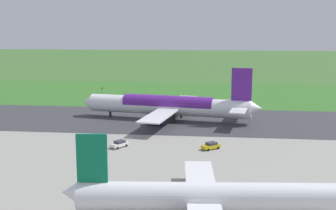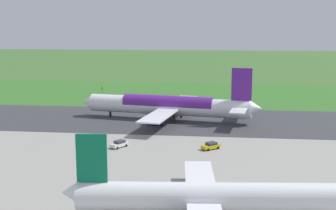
# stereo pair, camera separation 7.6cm
# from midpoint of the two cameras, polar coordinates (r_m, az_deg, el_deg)

# --- Properties ---
(ground_plane) EXTENTS (800.00, 800.00, 0.00)m
(ground_plane) POSITION_cam_midpoint_polar(r_m,az_deg,el_deg) (129.18, -4.20, -1.88)
(ground_plane) COLOR #3D662D
(runway_asphalt) EXTENTS (600.00, 37.39, 0.06)m
(runway_asphalt) POSITION_cam_midpoint_polar(r_m,az_deg,el_deg) (129.18, -4.20, -1.87)
(runway_asphalt) COLOR #38383D
(runway_asphalt) RESTS_ON ground
(grass_verge_foreground) EXTENTS (600.00, 80.00, 0.04)m
(grass_verge_foreground) POSITION_cam_midpoint_polar(r_m,az_deg,el_deg) (174.63, -1.37, 1.28)
(grass_verge_foreground) COLOR #346B27
(grass_verge_foreground) RESTS_ON ground
(airliner_main) EXTENTS (53.99, 44.39, 15.88)m
(airliner_main) POSITION_cam_midpoint_polar(r_m,az_deg,el_deg) (126.85, 0.15, -0.07)
(airliner_main) COLOR white
(airliner_main) RESTS_ON ground
(airliner_parked_mid) EXTENTS (41.94, 34.36, 12.24)m
(airliner_parked_mid) POSITION_cam_midpoint_polar(r_m,az_deg,el_deg) (62.99, 5.08, -11.74)
(airliner_parked_mid) COLOR white
(airliner_parked_mid) RESTS_ON ground
(service_car_followme) EXTENTS (3.79, 4.50, 1.62)m
(service_car_followme) POSITION_cam_midpoint_polar(r_m,az_deg,el_deg) (99.40, -6.40, -5.07)
(service_car_followme) COLOR silver
(service_car_followme) RESTS_ON ground
(service_car_ops) EXTENTS (4.37, 4.08, 1.62)m
(service_car_ops) POSITION_cam_midpoint_polar(r_m,az_deg,el_deg) (97.79, 5.61, -5.31)
(service_car_ops) COLOR gold
(service_car_ops) RESTS_ON ground
(no_stopping_sign) EXTENTS (0.60, 0.10, 2.31)m
(no_stopping_sign) POSITION_cam_midpoint_polar(r_m,az_deg,el_deg) (182.65, -8.62, 1.99)
(no_stopping_sign) COLOR slate
(no_stopping_sign) RESTS_ON ground
(traffic_cone_orange) EXTENTS (0.40, 0.40, 0.55)m
(traffic_cone_orange) POSITION_cam_midpoint_polar(r_m,az_deg,el_deg) (178.24, -10.54, 1.38)
(traffic_cone_orange) COLOR orange
(traffic_cone_orange) RESTS_ON ground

